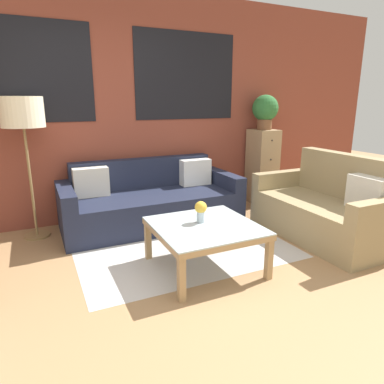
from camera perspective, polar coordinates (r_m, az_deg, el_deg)
ground_plane at (r=2.63m, az=1.80°, el=-19.65°), size 16.00×16.00×0.00m
wall_back_brick at (r=4.47m, az=-12.72°, el=13.57°), size 8.40×0.09×2.80m
rug at (r=3.71m, az=-2.09°, el=-8.67°), size 2.15×1.69×0.00m
couch_dark at (r=4.25m, az=-6.82°, el=-1.72°), size 2.13×0.88×0.78m
settee_vintage at (r=4.10m, az=21.39°, el=-2.81°), size 0.80×1.56×0.92m
coffee_table at (r=3.08m, az=2.17°, el=-6.57°), size 0.89×0.89×0.42m
floor_lamp at (r=4.04m, az=-26.41°, el=11.20°), size 0.43×0.43×1.53m
drawer_cabinet at (r=5.20m, az=11.61°, el=4.17°), size 0.35×0.40×1.08m
potted_plant at (r=5.11m, az=12.10°, el=13.23°), size 0.37×0.37×0.49m
flower_vase at (r=3.09m, az=1.46°, el=-3.04°), size 0.11×0.11×0.20m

